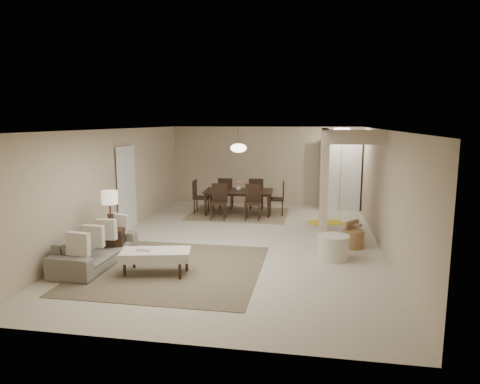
% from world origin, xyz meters
% --- Properties ---
extents(floor, '(9.00, 9.00, 0.00)m').
position_xyz_m(floor, '(0.00, 0.00, 0.00)').
color(floor, beige).
rests_on(floor, ground).
extents(ceiling, '(9.00, 9.00, 0.00)m').
position_xyz_m(ceiling, '(0.00, 0.00, 2.50)').
color(ceiling, white).
rests_on(ceiling, back_wall).
extents(back_wall, '(6.00, 0.00, 6.00)m').
position_xyz_m(back_wall, '(0.00, 4.50, 1.25)').
color(back_wall, '#C3B093').
rests_on(back_wall, floor).
extents(left_wall, '(0.00, 9.00, 9.00)m').
position_xyz_m(left_wall, '(-3.00, 0.00, 1.25)').
color(left_wall, '#C3B093').
rests_on(left_wall, floor).
extents(right_wall, '(0.00, 9.00, 9.00)m').
position_xyz_m(right_wall, '(3.00, 0.00, 1.25)').
color(right_wall, '#C3B093').
rests_on(right_wall, floor).
extents(partition, '(0.15, 2.50, 2.50)m').
position_xyz_m(partition, '(1.80, 1.25, 1.25)').
color(partition, '#C3B093').
rests_on(partition, floor).
extents(doorway, '(0.04, 0.90, 2.04)m').
position_xyz_m(doorway, '(-2.97, 0.60, 1.02)').
color(doorway, black).
rests_on(doorway, floor).
extents(pantry_cabinet, '(1.20, 0.55, 2.10)m').
position_xyz_m(pantry_cabinet, '(2.35, 4.15, 1.05)').
color(pantry_cabinet, white).
rests_on(pantry_cabinet, floor).
extents(flush_light, '(0.44, 0.44, 0.05)m').
position_xyz_m(flush_light, '(2.30, 3.20, 2.46)').
color(flush_light, white).
rests_on(flush_light, ceiling).
extents(living_rug, '(3.20, 3.20, 0.01)m').
position_xyz_m(living_rug, '(-0.95, -1.94, 0.01)').
color(living_rug, brown).
rests_on(living_rug, floor).
extents(sofa, '(2.04, 0.82, 0.59)m').
position_xyz_m(sofa, '(-2.45, -1.94, 0.30)').
color(sofa, slate).
rests_on(sofa, floor).
extents(ottoman_bench, '(1.30, 0.80, 0.43)m').
position_xyz_m(ottoman_bench, '(-1.15, -2.24, 0.35)').
color(ottoman_bench, beige).
rests_on(ottoman_bench, living_rug).
extents(side_table, '(0.61, 0.61, 0.56)m').
position_xyz_m(side_table, '(-2.40, -1.39, 0.28)').
color(side_table, black).
rests_on(side_table, floor).
extents(table_lamp, '(0.32, 0.32, 0.76)m').
position_xyz_m(table_lamp, '(-2.40, -1.39, 1.12)').
color(table_lamp, '#412A1C').
rests_on(table_lamp, side_table).
extents(round_pouf, '(0.61, 0.61, 0.47)m').
position_xyz_m(round_pouf, '(1.98, -0.87, 0.24)').
color(round_pouf, beige).
rests_on(round_pouf, floor).
extents(wicker_basket, '(0.49, 0.49, 0.39)m').
position_xyz_m(wicker_basket, '(2.43, 0.00, 0.19)').
color(wicker_basket, olive).
rests_on(wicker_basket, floor).
extents(dining_rug, '(2.80, 2.10, 0.01)m').
position_xyz_m(dining_rug, '(-0.57, 2.85, 0.01)').
color(dining_rug, '#877654').
rests_on(dining_rug, floor).
extents(dining_table, '(2.04, 1.22, 0.69)m').
position_xyz_m(dining_table, '(-0.57, 2.85, 0.35)').
color(dining_table, black).
rests_on(dining_table, dining_rug).
extents(dining_chairs, '(2.64, 1.97, 0.98)m').
position_xyz_m(dining_chairs, '(-0.57, 2.85, 0.49)').
color(dining_chairs, black).
rests_on(dining_chairs, dining_rug).
extents(vase, '(0.19, 0.19, 0.16)m').
position_xyz_m(vase, '(-0.57, 2.85, 0.77)').
color(vase, silver).
rests_on(vase, dining_table).
extents(yellow_mat, '(1.00, 0.74, 0.01)m').
position_xyz_m(yellow_mat, '(1.91, 2.22, 0.01)').
color(yellow_mat, yellow).
rests_on(yellow_mat, floor).
extents(pendant_light, '(0.46, 0.46, 0.71)m').
position_xyz_m(pendant_light, '(-0.57, 2.85, 1.92)').
color(pendant_light, '#412A1C').
rests_on(pendant_light, ceiling).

